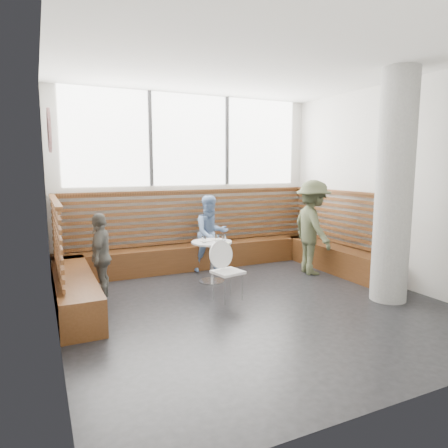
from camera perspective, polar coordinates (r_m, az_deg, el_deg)
name	(u,v)px	position (r m, az deg, el deg)	size (l,w,h in m)	color
room	(256,189)	(5.31, 4.58, 5.04)	(5.00, 5.00, 3.20)	silver
booth	(205,252)	(7.05, -2.67, -3.95)	(5.00, 2.50, 1.44)	#482812
concrete_column	(394,188)	(6.01, 23.15, 4.76)	(0.50, 0.50, 3.20)	gray
wall_art	(49,130)	(5.02, -23.71, 12.18)	(0.50, 0.50, 0.03)	white
cafe_table	(212,253)	(6.56, -1.77, -4.15)	(0.66, 0.66, 0.68)	silver
cafe_chair	(226,266)	(5.73, 0.28, -5.98)	(0.40, 0.39, 0.84)	white
adult_man	(313,227)	(7.19, 12.53, -0.47)	(1.07, 0.62, 1.66)	#464C33
child_back	(211,234)	(7.21, -1.87, -1.39)	(0.67, 0.52, 1.38)	#6988B7
child_left	(101,256)	(5.99, -17.17, -4.41)	(0.73, 0.30, 1.25)	#5D5B54
plate_near	(206,241)	(6.55, -2.62, -2.39)	(0.20, 0.20, 0.01)	white
plate_far	(216,239)	(6.66, -1.12, -2.19)	(0.21, 0.21, 0.01)	white
glass_left	(204,239)	(6.40, -2.87, -2.22)	(0.07, 0.07, 0.11)	white
glass_mid	(217,238)	(6.48, -0.97, -2.03)	(0.08, 0.08, 0.12)	white
glass_right	(224,237)	(6.57, 0.00, -1.92)	(0.07, 0.07, 0.11)	white
menu_card	(222,243)	(6.34, -0.36, -2.77)	(0.22, 0.15, 0.00)	#A5C64C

